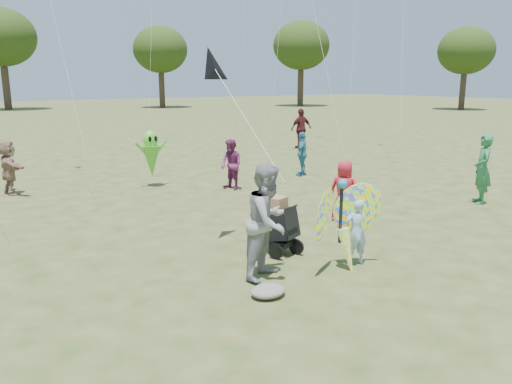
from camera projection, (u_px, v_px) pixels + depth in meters
ground at (312, 267)px, 8.81m from camera, size 160.00×160.00×0.00m
child_girl at (356, 232)px, 8.82m from camera, size 0.50×0.39×1.20m
adult_man at (268, 221)px, 8.18m from camera, size 1.17×1.08×1.92m
grey_bag at (268, 291)px, 7.59m from camera, size 0.56×0.46×0.18m
crowd_a at (344, 191)px, 11.56m from camera, size 0.75×0.83×1.43m
crowd_c at (302, 154)px, 17.08m from camera, size 0.91×0.85×1.50m
crowd_d at (9, 168)px, 14.23m from camera, size 0.68×1.50×1.56m
crowd_e at (231, 165)px, 14.88m from camera, size 0.69×0.82×1.51m
crowd_f at (483, 169)px, 13.17m from camera, size 0.79×0.79×1.85m
crowd_h at (301, 129)px, 23.81m from camera, size 1.14×0.53×1.90m
jogging_stroller at (274, 220)px, 9.50m from camera, size 0.76×1.14×1.09m
butterfly_kite at (344, 224)px, 8.54m from camera, size 1.74×0.75×1.80m
delta_kite_rig at (215, 69)px, 9.27m from camera, size 0.89×2.17×2.30m
alien_kite at (151, 156)px, 15.21m from camera, size 1.12×0.69×1.74m
tree_line at (35, 40)px, 46.07m from camera, size 91.78×33.60×10.79m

